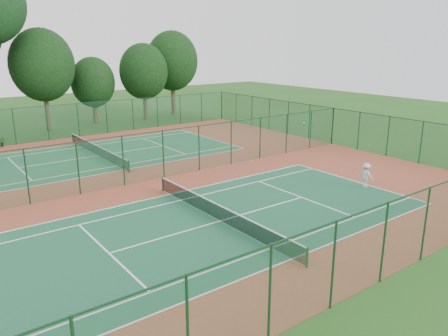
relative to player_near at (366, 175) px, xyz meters
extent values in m
plane|color=#214E18|center=(-11.38, 10.12, -0.86)|extent=(120.00, 120.00, 0.00)
cube|color=brown|center=(-11.38, 10.12, -0.85)|extent=(40.00, 36.00, 0.01)
cube|color=#1B5638|center=(-11.38, 1.12, -0.84)|extent=(23.77, 10.97, 0.01)
cube|color=#1D5E38|center=(-11.38, 19.12, -0.84)|extent=(23.77, 10.97, 0.01)
cube|color=#18492C|center=(-11.38, 28.12, 0.89)|extent=(40.00, 0.02, 3.50)
cube|color=#163D22|center=(-11.38, 28.12, 2.60)|extent=(40.00, 0.05, 0.05)
cube|color=#174727|center=(-11.38, -7.88, 0.89)|extent=(40.00, 0.02, 3.50)
cube|color=#163D21|center=(-11.38, -7.88, 2.60)|extent=(40.00, 0.05, 0.05)
cube|color=#1B5135|center=(8.62, 10.12, 0.89)|extent=(0.02, 36.00, 3.50)
cube|color=#163D26|center=(8.62, 10.12, 2.60)|extent=(0.05, 36.00, 0.05)
cube|color=#194B2A|center=(-11.38, 10.12, 0.89)|extent=(40.00, 0.02, 3.50)
cube|color=#13361D|center=(-11.38, 10.12, 2.60)|extent=(40.00, 0.05, 0.05)
cylinder|color=#163D21|center=(-11.38, -5.28, -0.37)|extent=(0.10, 0.10, 0.97)
cylinder|color=#163D21|center=(-11.38, 7.52, -0.37)|extent=(0.10, 0.10, 0.97)
cube|color=black|center=(-11.38, 1.12, -0.37)|extent=(0.02, 12.80, 0.85)
cube|color=white|center=(-11.38, 1.12, 0.06)|extent=(0.04, 12.80, 0.06)
cylinder|color=#143721|center=(-11.38, 12.72, -0.37)|extent=(0.10, 0.10, 0.97)
cylinder|color=#143721|center=(-11.38, 25.52, -0.37)|extent=(0.10, 0.10, 0.97)
cube|color=black|center=(-11.38, 19.12, -0.37)|extent=(0.02, 12.80, 0.85)
cube|color=silver|center=(-11.38, 19.12, 0.06)|extent=(0.04, 12.80, 0.06)
imported|color=silver|center=(0.00, 0.00, 0.00)|extent=(0.77, 1.16, 1.68)
cube|color=black|center=(-17.27, 27.90, -0.64)|extent=(0.19, 0.37, 0.41)
sphere|color=#AEC62E|center=(-7.42, 9.30, -0.81)|extent=(0.07, 0.07, 0.07)
sphere|color=gold|center=(-1.94, 9.53, -0.81)|extent=(0.07, 0.07, 0.07)
sphere|color=yellow|center=(-14.19, 9.17, -0.81)|extent=(0.07, 0.07, 0.07)
camera|label=1|loc=(-24.48, -16.83, 8.57)|focal=35.00mm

